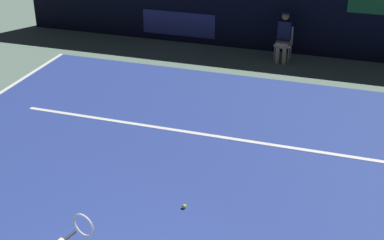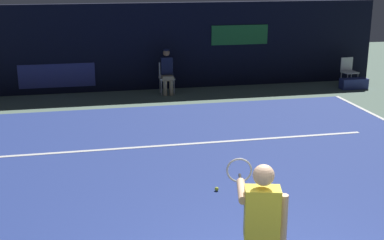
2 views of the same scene
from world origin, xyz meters
TOP-DOWN VIEW (x-y plane):
  - ground_plane at (0.00, 4.08)m, footprint 30.70×30.70m
  - court_surface at (0.00, 4.08)m, footprint 10.75×10.15m
  - line_service at (0.00, 5.85)m, footprint 8.38×0.10m
  - back_wall at (-0.00, 11.36)m, footprint 14.84×0.33m
  - line_judge_on_chair at (0.57, 10.56)m, footprint 0.45×0.54m
  - tennis_ball at (0.22, 3.38)m, footprint 0.07×0.07m

SIDE VIEW (x-z plane):
  - ground_plane at x=0.00m, z-range 0.00..0.00m
  - court_surface at x=0.00m, z-range 0.00..0.01m
  - line_service at x=0.00m, z-range 0.01..0.02m
  - tennis_ball at x=0.22m, z-range 0.01..0.08m
  - line_judge_on_chair at x=0.57m, z-range 0.03..1.35m
  - back_wall at x=0.00m, z-range 0.00..2.60m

